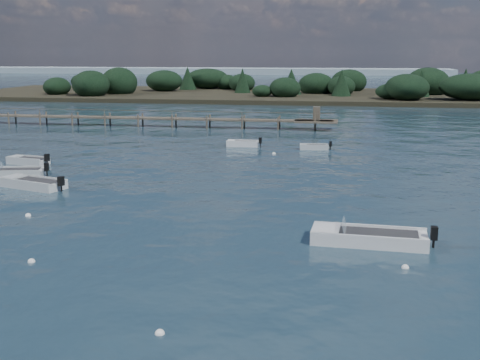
% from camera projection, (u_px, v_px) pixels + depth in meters
% --- Properties ---
extents(ground, '(400.00, 400.00, 0.00)m').
position_uv_depth(ground, '(291.00, 118.00, 82.59)').
color(ground, '#162733').
rests_on(ground, ground).
extents(dinghy_mid_white_a, '(5.85, 2.33, 1.36)m').
position_uv_depth(dinghy_mid_white_a, '(368.00, 240.00, 28.54)').
color(dinghy_mid_white_a, silver).
rests_on(dinghy_mid_white_a, ground).
extents(tender_far_white, '(3.36, 1.21, 1.15)m').
position_uv_depth(tender_far_white, '(243.00, 145.00, 57.96)').
color(tender_far_white, silver).
rests_on(tender_far_white, ground).
extents(tender_far_grey, '(3.83, 2.01, 1.21)m').
position_uv_depth(tender_far_grey, '(28.00, 162.00, 48.76)').
color(tender_far_grey, '#A6ABAD').
rests_on(tender_far_grey, ground).
extents(dinghy_extra_a, '(4.84, 2.90, 1.31)m').
position_uv_depth(dinghy_extra_a, '(13.00, 174.00, 43.80)').
color(dinghy_extra_a, '#A6ABAD').
rests_on(dinghy_extra_a, ground).
extents(tender_far_grey_b, '(3.00, 1.30, 1.01)m').
position_uv_depth(tender_far_grey_b, '(314.00, 148.00, 56.07)').
color(tender_far_grey_b, '#A6ABAD').
rests_on(tender_far_grey_b, ground).
extents(dinghy_mid_grey, '(5.07, 3.08, 1.26)m').
position_uv_depth(dinghy_mid_grey, '(33.00, 185.00, 40.32)').
color(dinghy_mid_grey, '#A6ABAD').
rests_on(dinghy_mid_grey, ground).
extents(buoy_a, '(0.32, 0.32, 0.32)m').
position_uv_depth(buoy_a, '(160.00, 334.00, 19.37)').
color(buoy_a, white).
rests_on(buoy_a, ground).
extents(buoy_b, '(0.32, 0.32, 0.32)m').
position_uv_depth(buoy_b, '(405.00, 268.00, 25.28)').
color(buoy_b, white).
rests_on(buoy_b, ground).
extents(buoy_c, '(0.32, 0.32, 0.32)m').
position_uv_depth(buoy_c, '(28.00, 216.00, 33.31)').
color(buoy_c, white).
rests_on(buoy_c, ground).
extents(buoy_e, '(0.32, 0.32, 0.32)m').
position_uv_depth(buoy_e, '(274.00, 154.00, 53.70)').
color(buoy_e, white).
rests_on(buoy_e, ground).
extents(buoy_extra_a, '(0.32, 0.32, 0.32)m').
position_uv_depth(buoy_extra_a, '(31.00, 262.00, 26.01)').
color(buoy_extra_a, white).
rests_on(buoy_extra_a, ground).
extents(jetty, '(64.50, 3.20, 3.40)m').
position_uv_depth(jetty, '(107.00, 118.00, 74.36)').
color(jetty, brown).
rests_on(jetty, ground).
extents(far_headland, '(190.00, 40.00, 5.80)m').
position_uv_depth(far_headland, '(437.00, 89.00, 116.67)').
color(far_headland, black).
rests_on(far_headland, ground).
extents(distant_haze, '(280.00, 20.00, 2.40)m').
position_uv_depth(distant_haze, '(117.00, 73.00, 261.23)').
color(distant_haze, gray).
rests_on(distant_haze, ground).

